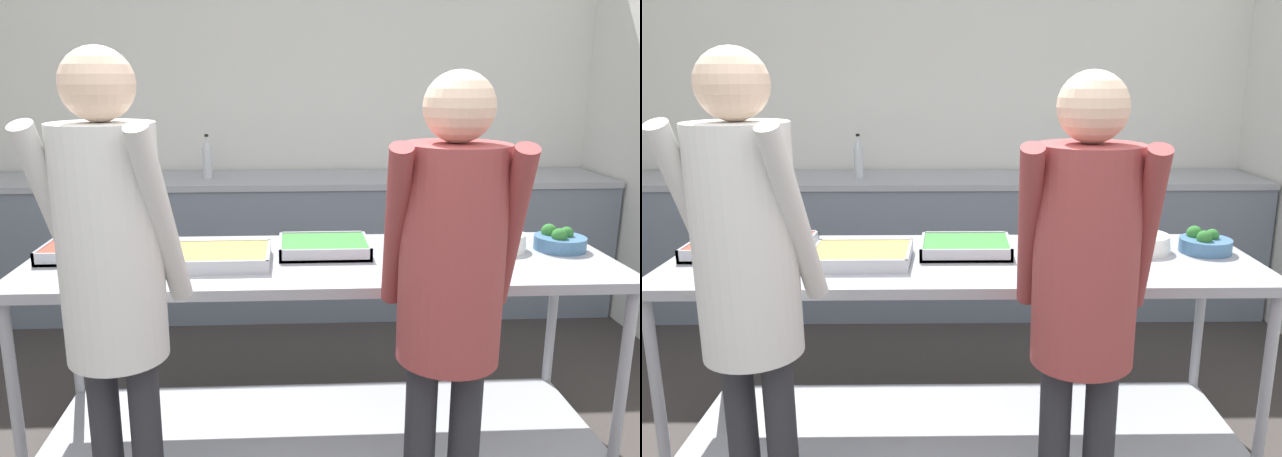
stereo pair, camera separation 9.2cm
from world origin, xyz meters
TOP-DOWN VIEW (x-y plane):
  - wall_rear at (0.00, 3.60)m, footprint 4.46×0.06m
  - back_counter at (0.00, 3.23)m, footprint 4.30×0.65m
  - serving_counter at (0.12, 1.50)m, footprint 2.38×0.75m
  - serving_tray_roast at (-0.76, 1.60)m, footprint 0.50×0.33m
  - serving_tray_greens at (-0.28, 1.45)m, footprint 0.39×0.32m
  - serving_tray_vegetables at (0.14, 1.58)m, footprint 0.37×0.30m
  - sauce_pan at (0.55, 1.64)m, footprint 0.36×0.22m
  - plate_stack at (0.88, 1.60)m, footprint 0.25×0.25m
  - broccoli_bowl at (1.15, 1.57)m, footprint 0.21×0.21m
  - guest_serving_left at (-0.53, 0.86)m, footprint 0.45×0.39m
  - guest_serving_right at (0.49, 0.86)m, footprint 0.44×0.35m
  - water_bottle at (-0.54, 3.20)m, footprint 0.06×0.06m

SIDE VIEW (x-z plane):
  - back_counter at x=0.00m, z-range 0.00..0.93m
  - serving_counter at x=0.12m, z-range 0.16..1.03m
  - serving_tray_vegetables at x=0.14m, z-range 0.87..0.93m
  - serving_tray_greens at x=-0.28m, z-range 0.87..0.93m
  - serving_tray_roast at x=-0.76m, z-range 0.87..0.93m
  - plate_stack at x=0.88m, z-range 0.88..0.95m
  - sauce_pan at x=0.55m, z-range 0.88..0.95m
  - broccoli_bowl at x=1.15m, z-range 0.86..0.97m
  - guest_serving_right at x=0.49m, z-range 0.20..1.82m
  - guest_serving_left at x=-0.53m, z-range 0.22..1.90m
  - water_bottle at x=-0.54m, z-range 0.92..1.21m
  - wall_rear at x=0.00m, z-range 0.00..2.65m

